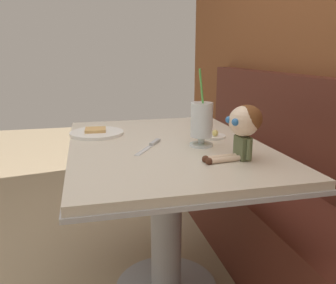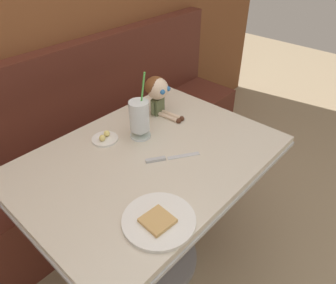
{
  "view_description": "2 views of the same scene",
  "coord_description": "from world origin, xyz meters",
  "views": [
    {
      "loc": [
        1.39,
        -0.14,
        1.12
      ],
      "look_at": [
        0.08,
        0.17,
        0.77
      ],
      "focal_mm": 37.04,
      "sensor_mm": 36.0,
      "label": 1
    },
    {
      "loc": [
        -0.74,
        -0.6,
        1.58
      ],
      "look_at": [
        0.08,
        0.15,
        0.78
      ],
      "focal_mm": 34.0,
      "sensor_mm": 36.0,
      "label": 2
    }
  ],
  "objects": [
    {
      "name": "milkshake_glass",
      "position": [
        0.07,
        0.31,
        0.84
      ],
      "size": [
        0.1,
        0.1,
        0.32
      ],
      "color": "silver",
      "rests_on": "diner_table"
    },
    {
      "name": "seated_doll",
      "position": [
        0.28,
        0.4,
        0.87
      ],
      "size": [
        0.12,
        0.22,
        0.2
      ],
      "color": "#5B6642",
      "rests_on": "diner_table"
    },
    {
      "name": "diner_table",
      "position": [
        0.0,
        0.18,
        0.54
      ],
      "size": [
        1.11,
        0.81,
        0.74
      ],
      "color": "beige",
      "rests_on": "ground"
    },
    {
      "name": "toast_plate",
      "position": [
        -0.24,
        -0.1,
        0.75
      ],
      "size": [
        0.25,
        0.25,
        0.03
      ],
      "color": "white",
      "rests_on": "diner_table"
    },
    {
      "name": "butter_knife",
      "position": [
        0.02,
        0.12,
        0.74
      ],
      "size": [
        0.21,
        0.14,
        0.01
      ],
      "color": "silver",
      "rests_on": "diner_table"
    },
    {
      "name": "booth_bench",
      "position": [
        0.0,
        0.81,
        0.33
      ],
      "size": [
        2.6,
        0.48,
        1.0
      ],
      "color": "#512319",
      "rests_on": "ground"
    },
    {
      "name": "butter_saucer",
      "position": [
        -0.06,
        0.41,
        0.75
      ],
      "size": [
        0.12,
        0.12,
        0.04
      ],
      "color": "white",
      "rests_on": "diner_table"
    }
  ]
}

